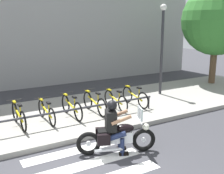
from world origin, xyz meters
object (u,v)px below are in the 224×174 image
Objects in this scene: bicycle_7 at (135,97)px; street_lamp at (162,42)px; bicycle_5 at (94,103)px; bicycle_2 at (19,116)px; bicycle_3 at (46,112)px; tree_near_rack at (217,20)px; motorcycle at (117,137)px; bicycle_4 at (72,107)px; bike_rack at (65,112)px; bicycle_6 at (116,100)px; rider at (114,123)px.

street_lamp reaches higher than bicycle_7.
bicycle_5 is 0.43× the size of street_lamp.
bicycle_2 is 1.03× the size of bicycle_3.
bicycle_2 is 10.73m from tree_near_rack.
bicycle_4 is at bearing 92.47° from motorcycle.
motorcycle is 0.29× the size of bike_rack.
bicycle_3 is 0.41× the size of street_lamp.
street_lamp is at bearing -174.10° from tree_near_rack.
motorcycle is 1.14× the size of bicycle_5.
tree_near_rack is (8.39, 4.09, 2.93)m from motorcycle.
bicycle_5 reaches higher than bicycle_6.
bicycle_6 is 0.87m from bicycle_7.
motorcycle reaches higher than bicycle_3.
motorcycle is at bearing -154.00° from tree_near_rack.
bicycle_4 is 0.87m from bicycle_5.
rider is 0.28× the size of tree_near_rack.
rider is at bearing -132.96° from bicycle_7.
bicycle_2 is 6.74m from street_lamp.
street_lamp is (4.63, 0.90, 1.97)m from bicycle_4.
rider reaches higher than bicycle_7.
street_lamp reaches higher than motorcycle.
bicycle_4 is 0.33× the size of tree_near_rack.
bicycle_6 is at bearing 14.24° from bike_rack.
motorcycle is 0.37m from rider.
motorcycle is at bearing -131.83° from bicycle_7.
rider is at bearing -121.58° from bicycle_6.
motorcycle reaches higher than bicycle_7.
motorcycle is 2.97m from bicycle_3.
street_lamp is (6.38, 0.90, 1.97)m from bicycle_2.
bike_rack is 1.30× the size of tree_near_rack.
bicycle_7 reaches higher than bicycle_6.
bicycle_3 reaches higher than bike_rack.
bicycle_7 is at bearing -0.02° from bicycle_6.
motorcycle is at bearing -70.42° from bicycle_3.
rider is 3.31m from bicycle_2.
bicycle_5 is 0.87m from bicycle_6.
rider reaches higher than motorcycle.
rider is 0.86× the size of bicycle_7.
motorcycle reaches higher than bicycle_5.
motorcycle is at bearing -105.09° from bicycle_5.
motorcycle is at bearing -120.21° from bicycle_6.
bicycle_6 is (1.70, 2.76, -0.33)m from rider.
motorcycle is at bearing -87.53° from bicycle_4.
tree_near_rack is at bearing 25.63° from rider.
bicycle_6 is (1.75, 0.00, -0.02)m from bicycle_4.
street_lamp is at bearing 24.00° from bicycle_7.
bicycle_6 is (1.63, 2.79, 0.04)m from motorcycle.
rider is 0.87× the size of bicycle_3.
tree_near_rack is at bearing 7.86° from bicycle_3.
bicycle_2 is 4.37m from bicycle_7.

